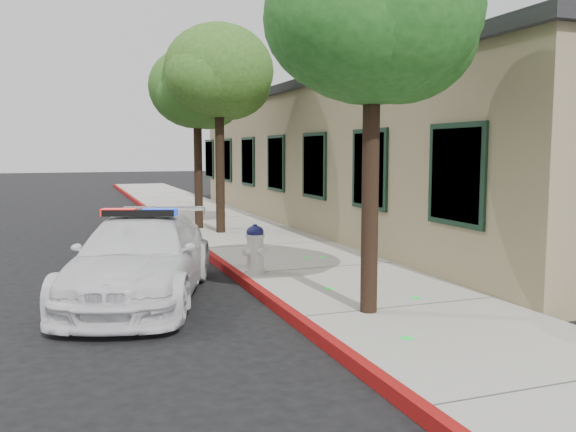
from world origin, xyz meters
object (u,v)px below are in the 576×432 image
at_px(clapboard_building, 395,157).
at_px(police_car, 141,258).
at_px(fire_hydrant, 255,249).
at_px(street_tree_near, 374,20).
at_px(street_tree_far, 199,92).
at_px(street_tree_mid, 219,76).

bearing_deg(clapboard_building, police_car, -141.43).
bearing_deg(fire_hydrant, police_car, 177.40).
height_order(police_car, street_tree_near, street_tree_near).
distance_m(street_tree_near, street_tree_far, 9.60).
distance_m(clapboard_building, street_tree_far, 6.24).
distance_m(clapboard_building, fire_hydrant, 8.90).
relative_size(clapboard_building, street_tree_far, 4.13).
bearing_deg(street_tree_near, police_car, 139.41).
xyz_separation_m(police_car, street_tree_mid, (2.80, 6.18, 3.61)).
bearing_deg(street_tree_near, clapboard_building, 58.17).
height_order(police_car, street_tree_mid, street_tree_mid).
bearing_deg(fire_hydrant, street_tree_mid, 62.50).
relative_size(fire_hydrant, street_tree_mid, 0.16).
bearing_deg(street_tree_mid, street_tree_near, -90.14).
height_order(clapboard_building, fire_hydrant, clapboard_building).
relative_size(street_tree_near, street_tree_far, 1.03).
distance_m(clapboard_building, street_tree_near, 10.87).
bearing_deg(street_tree_mid, street_tree_far, 107.65).
relative_size(fire_hydrant, street_tree_far, 0.17).
bearing_deg(police_car, clapboard_building, 56.87).
distance_m(police_car, fire_hydrant, 2.18).
bearing_deg(clapboard_building, street_tree_near, -121.83).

